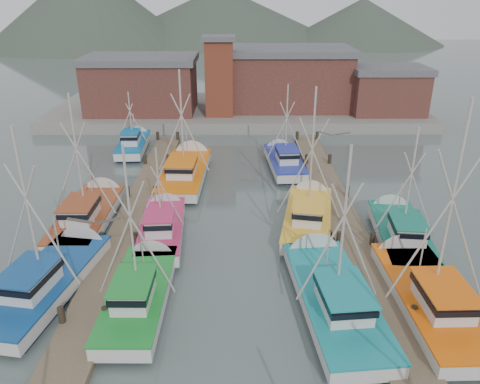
{
  "coord_description": "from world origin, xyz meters",
  "views": [
    {
      "loc": [
        0.02,
        -19.22,
        14.38
      ],
      "look_at": [
        0.16,
        7.75,
        2.6
      ],
      "focal_mm": 35.0,
      "sensor_mm": 36.0,
      "label": 1
    }
  ],
  "objects_px": {
    "boat_8": "(163,226)",
    "boat_12": "(186,171)",
    "lookout_tower": "(219,76)",
    "boat_4": "(141,290)"
  },
  "relations": [
    {
      "from": "boat_12",
      "to": "lookout_tower",
      "type": "bearing_deg",
      "value": 84.76
    },
    {
      "from": "boat_8",
      "to": "boat_12",
      "type": "bearing_deg",
      "value": 83.44
    },
    {
      "from": "lookout_tower",
      "to": "boat_4",
      "type": "bearing_deg",
      "value": -94.81
    },
    {
      "from": "boat_8",
      "to": "boat_12",
      "type": "distance_m",
      "value": 9.72
    },
    {
      "from": "lookout_tower",
      "to": "boat_12",
      "type": "relative_size",
      "value": 0.8
    },
    {
      "from": "boat_4",
      "to": "boat_8",
      "type": "height_order",
      "value": "boat_4"
    },
    {
      "from": "lookout_tower",
      "to": "boat_4",
      "type": "height_order",
      "value": "lookout_tower"
    },
    {
      "from": "lookout_tower",
      "to": "boat_12",
      "type": "distance_m",
      "value": 17.31
    },
    {
      "from": "lookout_tower",
      "to": "boat_8",
      "type": "distance_m",
      "value": 26.75
    },
    {
      "from": "boat_4",
      "to": "boat_12",
      "type": "height_order",
      "value": "boat_12"
    }
  ]
}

